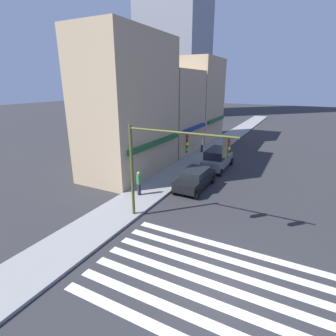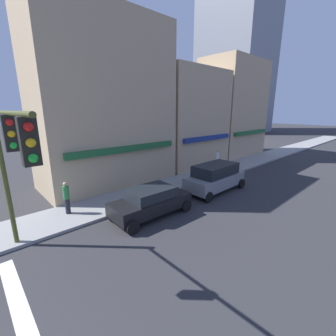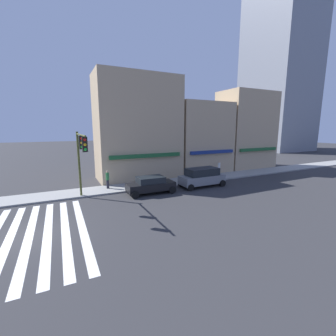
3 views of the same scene
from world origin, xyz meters
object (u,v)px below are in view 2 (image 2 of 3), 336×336
at_px(suv_grey, 215,177).
at_px(pedestrian_white_shirt, 217,159).
at_px(sedan_black, 151,201).
at_px(traffic_signal, 9,156).
at_px(pedestrian_green_top, 67,197).

bearing_deg(suv_grey, pedestrian_white_shirt, 33.44).
relative_size(sedan_black, suv_grey, 0.94).
relative_size(suv_grey, pedestrian_white_shirt, 2.68).
bearing_deg(suv_grey, traffic_signal, -177.80).
relative_size(sedan_black, pedestrian_green_top, 2.51).
bearing_deg(pedestrian_white_shirt, suv_grey, -149.08).
bearing_deg(traffic_signal, pedestrian_green_top, 54.92).
distance_m(traffic_signal, pedestrian_green_top, 5.48).
xyz_separation_m(traffic_signal, pedestrian_white_shirt, (16.49, 4.04, -3.14)).
bearing_deg(traffic_signal, suv_grey, 3.32).
height_order(traffic_signal, pedestrian_green_top, traffic_signal).
xyz_separation_m(suv_grey, pedestrian_white_shirt, (4.90, 3.37, 0.04)).
xyz_separation_m(traffic_signal, pedestrian_green_top, (2.58, 3.67, -3.14)).
xyz_separation_m(traffic_signal, suv_grey, (11.60, 0.67, -3.18)).
height_order(traffic_signal, sedan_black, traffic_signal).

